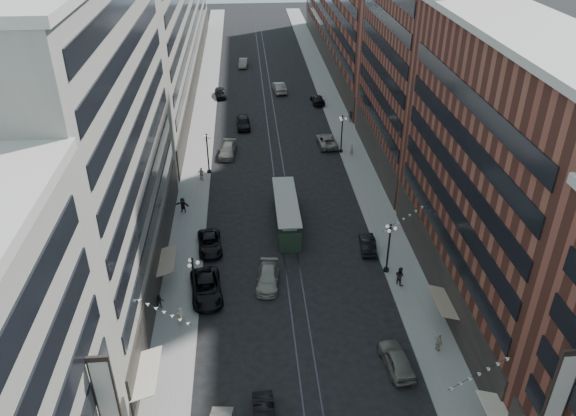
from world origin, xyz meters
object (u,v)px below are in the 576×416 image
object	(u,v)px
car_12	(318,99)
pedestrian_8	(351,149)
car_2	(206,288)
car_extra_0	(243,63)
lamppost_sw_mid	(208,152)
pedestrian_4	(439,342)
car_10	(368,244)
pedestrian_6	(202,174)
pedestrian_2	(160,302)
car_13	(243,123)
lamppost_se_far	(389,246)
lamppost_se_mid	(342,133)
car_8	(228,150)
lamppost_sw_far	(194,282)
pedestrian_5	(183,205)
streetcar	(286,214)
car_14	(279,87)
car_9	(220,93)
pedestrian_7	(400,276)
pedestrian_extra_0	(181,316)
car_4	(397,360)
car_extra_1	(268,278)
pedestrian_9	(351,117)
car_11	(327,141)
car_7	(210,243)

from	to	relation	value
car_12	pedestrian_8	size ratio (longest dim) A/B	2.81
car_2	car_12	size ratio (longest dim) A/B	1.23
car_extra_0	lamppost_sw_mid	bearing A→B (deg)	-91.30
pedestrian_4	car_10	distance (m)	15.34
pedestrian_6	pedestrian_2	bearing A→B (deg)	97.85
car_12	car_13	bearing A→B (deg)	34.70
lamppost_se_far	lamppost_sw_mid	bearing A→B (deg)	128.66
lamppost_se_mid	car_8	size ratio (longest dim) A/B	1.06
lamppost_sw_far	lamppost_se_mid	distance (m)	36.91
car_13	pedestrian_5	size ratio (longest dim) A/B	2.76
lamppost_se_mid	pedestrian_5	bearing A→B (deg)	-144.59
streetcar	pedestrian_2	size ratio (longest dim) A/B	7.43
car_10	car_12	distance (m)	44.14
car_14	pedestrian_6	size ratio (longest dim) A/B	3.13
car_9	pedestrian_5	distance (m)	39.87
car_10	pedestrian_7	world-z (taller)	pedestrian_7
lamppost_sw_far	lamppost_se_mid	world-z (taller)	same
car_9	pedestrian_5	bearing A→B (deg)	-101.42
lamppost_se_mid	car_12	world-z (taller)	lamppost_se_mid
lamppost_sw_far	pedestrian_extra_0	world-z (taller)	lamppost_sw_far
lamppost_sw_mid	car_14	distance (m)	33.71
car_12	car_13	distance (m)	16.28
lamppost_sw_far	car_14	bearing A→B (deg)	79.00
streetcar	pedestrian_8	bearing A→B (deg)	58.70
car_4	pedestrian_6	world-z (taller)	pedestrian_6
car_extra_1	car_14	bearing A→B (deg)	91.68
car_14	pedestrian_extra_0	world-z (taller)	pedestrian_extra_0
car_12	pedestrian_9	xyz separation A→B (m)	(4.10, -9.26, 0.34)
pedestrian_9	pedestrian_extra_0	world-z (taller)	pedestrian_extra_0
pedestrian_4	pedestrian_6	bearing A→B (deg)	13.17
car_9	car_12	world-z (taller)	car_9
streetcar	car_9	world-z (taller)	streetcar
car_8	pedestrian_7	distance (m)	34.87
lamppost_se_mid	car_9	distance (m)	30.50
lamppost_se_far	pedestrian_4	distance (m)	11.31
streetcar	lamppost_sw_far	bearing A→B (deg)	-124.03
car_extra_1	pedestrian_6	bearing A→B (deg)	115.37
car_11	pedestrian_5	xyz separation A→B (m)	(-19.32, -17.56, 0.31)
lamppost_sw_mid	car_11	bearing A→B (deg)	24.54
car_2	car_7	size ratio (longest dim) A/B	1.16
car_12	pedestrian_extra_0	distance (m)	57.57
car_4	car_14	bearing A→B (deg)	-92.12
pedestrian_7	lamppost_se_far	bearing A→B (deg)	-17.50
pedestrian_4	car_14	distance (m)	66.21
streetcar	car_2	bearing A→B (deg)	-125.39
pedestrian_9	car_8	bearing A→B (deg)	-131.94
pedestrian_6	pedestrian_9	bearing A→B (deg)	-127.86
car_4	lamppost_sw_far	bearing A→B (deg)	-33.49
pedestrian_7	pedestrian_extra_0	xyz separation A→B (m)	(-20.36, -4.06, -0.02)
lamppost_se_far	pedestrian_4	size ratio (longest dim) A/B	3.22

